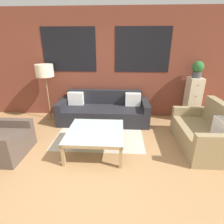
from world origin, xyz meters
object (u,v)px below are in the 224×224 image
coffee_table (95,133)px  drawer_cabinet (192,100)px  armchair_corner (1,141)px  potted_plant (198,69)px  floor_lamp (45,72)px  couch_dark (104,111)px  settee_vintage (204,133)px

coffee_table → drawer_cabinet: bearing=34.5°
armchair_corner → potted_plant: bearing=24.1°
armchair_corner → coffee_table: 1.75m
armchair_corner → floor_lamp: size_ratio=0.59×
floor_lamp → drawer_cabinet: 3.89m
couch_dark → armchair_corner: bearing=-137.3°
settee_vintage → armchair_corner: bearing=-173.3°
floor_lamp → coffee_table: bearing=-45.1°
settee_vintage → coffee_table: bearing=-173.5°
couch_dark → settee_vintage: size_ratio=1.62×
couch_dark → coffee_table: size_ratio=2.21×
floor_lamp → potted_plant: potted_plant is taller
settee_vintage → floor_lamp: size_ratio=0.97×
coffee_table → armchair_corner: bearing=-173.0°
armchair_corner → coffee_table: armchair_corner is taller
armchair_corner → floor_lamp: (0.26, 1.69, 1.00)m
potted_plant → armchair_corner: bearing=-155.9°
drawer_cabinet → armchair_corner: bearing=-155.9°
drawer_cabinet → potted_plant: potted_plant is taller
couch_dark → armchair_corner: 2.38m
settee_vintage → potted_plant: size_ratio=3.52×
armchair_corner → drawer_cabinet: bearing=24.1°
armchair_corner → coffee_table: bearing=7.0°
couch_dark → floor_lamp: bearing=177.1°
coffee_table → floor_lamp: 2.27m
couch_dark → drawer_cabinet: bearing=5.2°
drawer_cabinet → couch_dark: bearing=-174.8°
drawer_cabinet → potted_plant: bearing=90.0°
potted_plant → settee_vintage: bearing=-99.6°
armchair_corner → floor_lamp: floor_lamp is taller
armchair_corner → potted_plant: potted_plant is taller
coffee_table → settee_vintage: bearing=6.5°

